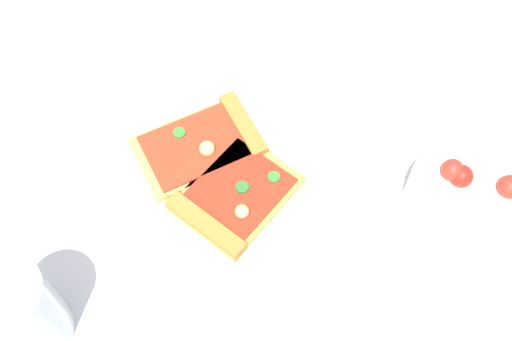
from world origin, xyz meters
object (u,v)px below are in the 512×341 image
Objects in this scene: pizza_slice_near at (207,143)px; soda_glass at (23,312)px; plate at (216,182)px; paper_napkin at (287,41)px; salad_bowl at (465,200)px; pizza_slice_far at (231,200)px.

soda_glass is (0.21, -0.16, 0.04)m from pizza_slice_near.
plate is 1.71× the size of paper_napkin.
salad_bowl is 0.47m from soda_glass.
pizza_slice_near reaches higher than plate.
salad_bowl is (0.08, 0.28, 0.01)m from pizza_slice_near.
soda_glass reaches higher than pizza_slice_far.
pizza_slice_far is at bearing 21.95° from pizza_slice_near.
paper_napkin is (-0.25, -0.19, -0.03)m from salad_bowl.
soda_glass is (0.14, -0.19, 0.04)m from pizza_slice_far.
pizza_slice_near is at bearing -106.20° from salad_bowl.
pizza_slice_far is 1.19× the size of paper_napkin.
paper_napkin is (-0.17, 0.10, -0.02)m from pizza_slice_near.
salad_bowl is 0.32m from paper_napkin.
salad_bowl is at bearing 82.31° from plate.
plate is 0.04m from pizza_slice_far.
pizza_slice_near is at bearing -158.05° from pizza_slice_far.
pizza_slice_far is 0.26m from paper_napkin.
pizza_slice_near is 0.30m from salad_bowl.
soda_glass is (0.13, -0.45, 0.02)m from salad_bowl.
pizza_slice_near is at bearing -165.94° from plate.
paper_napkin is (-0.25, 0.07, -0.02)m from pizza_slice_far.
pizza_slice_near reaches higher than pizza_slice_far.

